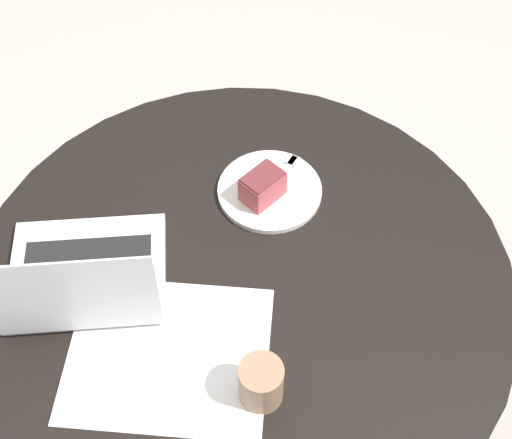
% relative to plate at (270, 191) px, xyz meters
% --- Properties ---
extents(ground_plane, '(12.00, 12.00, 0.00)m').
position_rel_plate_xyz_m(ground_plane, '(0.05, -0.20, -0.75)').
color(ground_plane, '#B7AD9E').
extents(dining_table, '(1.04, 1.04, 0.75)m').
position_rel_plate_xyz_m(dining_table, '(0.05, -0.20, -0.20)').
color(dining_table, black).
rests_on(dining_table, ground_plane).
extents(paper_document, '(0.44, 0.42, 0.00)m').
position_rel_plate_xyz_m(paper_document, '(0.03, -0.41, -0.00)').
color(paper_document, white).
rests_on(paper_document, dining_table).
extents(plate, '(0.22, 0.22, 0.01)m').
position_rel_plate_xyz_m(plate, '(0.00, 0.00, 0.00)').
color(plate, silver).
rests_on(plate, dining_table).
extents(cake_slice, '(0.08, 0.09, 0.06)m').
position_rel_plate_xyz_m(cake_slice, '(-0.00, -0.02, 0.04)').
color(cake_slice, '#B74C51').
rests_on(cake_slice, plate).
extents(fork, '(0.03, 0.17, 0.00)m').
position_rel_plate_xyz_m(fork, '(0.00, 0.04, 0.01)').
color(fork, silver).
rests_on(fork, plate).
extents(coffee_glass, '(0.08, 0.08, 0.09)m').
position_rel_plate_xyz_m(coffee_glass, '(0.21, -0.39, 0.04)').
color(coffee_glass, '#997556').
rests_on(coffee_glass, dining_table).
extents(laptop, '(0.38, 0.37, 0.23)m').
position_rel_plate_xyz_m(laptop, '(-0.18, -0.37, 0.03)').
color(laptop, silver).
rests_on(laptop, dining_table).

